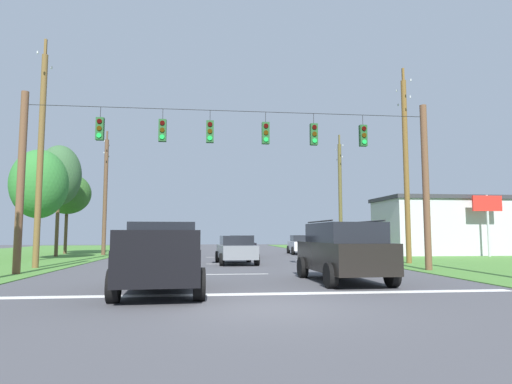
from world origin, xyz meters
TOP-DOWN VIEW (x-y plane):
  - ground_plane at (0.00, 0.00)m, footprint 120.00×120.00m
  - shoulder_grass_right at (15.77, 15.00)m, footprint 16.00×80.00m
  - stop_bar_stripe at (0.00, 2.10)m, footprint 14.77×0.45m
  - lane_dash_0 at (0.00, 8.10)m, footprint 2.50×0.15m
  - lane_dash_1 at (0.00, 14.36)m, footprint 2.50×0.15m
  - lane_dash_2 at (0.00, 21.35)m, footprint 2.50×0.15m
  - overhead_signal_span at (-0.08, 8.85)m, footprint 17.59×0.31m
  - pickup_truck at (-2.53, 2.93)m, footprint 2.50×5.49m
  - suv_black at (3.33, 4.72)m, footprint 2.36×4.87m
  - distant_car_crossing_white at (6.44, 25.35)m, footprint 2.22×4.40m
  - distant_car_oncoming at (0.37, 14.23)m, footprint 2.20×4.39m
  - distant_car_far_parked at (1.23, 21.20)m, footprint 2.16×4.37m
  - utility_pole_mid_right at (9.76, 13.34)m, footprint 0.29×1.89m
  - utility_pole_far_right at (9.67, 25.21)m, footprint 0.30×1.98m
  - utility_pole_mid_left at (-9.24, 12.14)m, footprint 0.29×2.00m
  - utility_pole_far_left at (-9.00, 25.04)m, footprint 0.30×1.80m
  - tree_roadside_right at (-12.59, 27.69)m, footprint 3.73×3.73m
  - tree_roadside_far_right at (-11.83, 23.09)m, footprint 3.05×3.05m
  - tree_roadside_left at (-11.48, 18.39)m, footprint 3.39×3.39m
  - roadside_store at (18.62, 23.20)m, footprint 12.48×6.77m

SIDE VIEW (x-z plane):
  - ground_plane at x=0.00m, z-range 0.00..0.00m
  - stop_bar_stripe at x=0.00m, z-range 0.00..0.01m
  - lane_dash_0 at x=0.00m, z-range 0.00..0.01m
  - lane_dash_1 at x=0.00m, z-range 0.00..0.01m
  - lane_dash_2 at x=0.00m, z-range 0.00..0.01m
  - shoulder_grass_right at x=15.77m, z-range 0.00..0.03m
  - distant_car_crossing_white at x=6.44m, z-range 0.03..1.55m
  - distant_car_oncoming at x=0.37m, z-range 0.03..1.55m
  - distant_car_far_parked at x=1.23m, z-range 0.03..1.55m
  - pickup_truck at x=-2.53m, z-range -0.01..1.94m
  - suv_black at x=3.33m, z-range 0.03..2.09m
  - roadside_store at x=18.62m, z-range 0.01..4.52m
  - overhead_signal_span at x=-0.08m, z-range 0.59..8.07m
  - tree_roadside_left at x=-11.48m, z-range 1.26..8.06m
  - utility_pole_far_left at x=-9.00m, z-range -0.08..9.53m
  - utility_pole_far_right at x=9.67m, z-range -0.12..9.71m
  - tree_roadside_right at x=-12.59m, z-range 1.60..8.22m
  - utility_pole_mid_left at x=-9.24m, z-range -0.20..10.99m
  - utility_pole_mid_right at x=9.76m, z-range -0.07..10.93m
  - tree_roadside_far_right at x=-11.83m, z-range 1.80..9.82m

